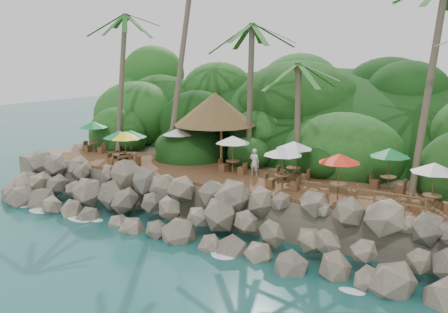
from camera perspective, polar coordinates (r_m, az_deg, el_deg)
The scene contains 12 objects.
ground at distance 25.72m, azimuth -7.29°, elevation -9.75°, with size 140.00×140.00×0.00m, color #19514F.
land_base at distance 38.54m, azimuth 8.00°, elevation -0.88°, with size 32.00×25.20×2.10m, color gray.
jungle_hill at distance 45.55m, azimuth 11.88°, elevation -0.43°, with size 44.80×28.00×15.40m, color #143811.
seawall at distance 26.81m, azimuth -4.61°, elevation -6.18°, with size 29.00×4.00×2.30m, color gray, non-canonical shape.
terrace at distance 29.69m, azimuth 0.00°, elevation -2.27°, with size 26.00×5.00×0.20m, color brown.
jungle_foliage at distance 37.90m, azimuth 7.32°, elevation -2.71°, with size 44.00×16.00×12.00m, color #143811, non-canonical shape.
foam_line at distance 25.93m, azimuth -6.86°, elevation -9.49°, with size 25.20×0.80×0.06m.
palms at distance 30.30m, azimuth 6.22°, elevation 16.21°, with size 30.42×6.90×13.87m.
palapa at distance 33.14m, azimuth -1.05°, elevation 5.50°, with size 5.54×5.54×4.60m.
dining_clusters at distance 29.05m, azimuth -0.02°, elevation 1.45°, with size 25.62×5.31×2.28m.
railing at distance 23.77m, azimuth 15.64°, elevation -4.51°, with size 6.10×0.10×1.00m.
waiter at distance 29.31m, azimuth 3.52°, elevation -0.65°, with size 0.59×0.39×1.61m, color silver.
Camera 1 is at (15.45, -18.32, 9.35)m, focal length 39.76 mm.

